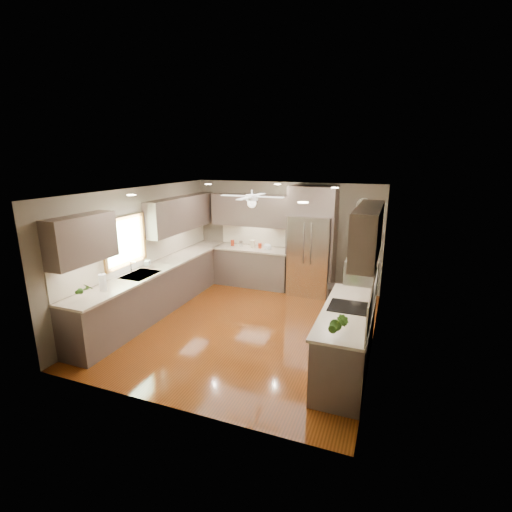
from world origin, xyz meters
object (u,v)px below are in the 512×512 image
Objects in this scene: canister_c at (253,244)px; soap_bottle at (148,263)px; potted_plant_left at (84,289)px; canister_b at (241,244)px; stool at (338,297)px; refrigerator at (311,243)px; microwave at (361,270)px; paper_towel at (103,282)px; canister_a at (232,243)px; bowl at (267,248)px; potted_plant_right at (339,325)px; canister_d at (260,246)px.

canister_c is 0.90× the size of soap_bottle.
canister_b is at bearing 77.49° from potted_plant_left.
soap_bottle reaches higher than stool.
potted_plant_left is 4.77m from refrigerator.
microwave is at bearing -63.91° from refrigerator.
stool is 4.55m from paper_towel.
soap_bottle reaches higher than canister_b.
canister_c is at bearing 161.88° from stool.
paper_towel is at bearing 90.54° from potted_plant_left.
potted_plant_left reaches higher than canister_a.
microwave is at bearing -42.20° from canister_b.
canister_a is 0.91m from bowl.
stool is at bearing 98.18° from potted_plant_right.
potted_plant_left reaches higher than stool.
bowl is 3.95m from paper_towel.
soap_bottle is at bearing -126.95° from bowl.
canister_b is at bearing 6.68° from canister_a.
microwave reaches higher than potted_plant_left.
potted_plant_right is 0.65× the size of stool.
canister_a is 0.48× the size of paper_towel.
canister_c is 0.18m from canister_d.
potted_plant_right is 0.63× the size of microwave.
canister_d is at bearing 69.11° from paper_towel.
stool is at bearing 40.66° from paper_towel.
canister_a is 5.04m from potted_plant_right.
canister_c is (0.53, 0.00, 0.01)m from canister_a.
potted_plant_left reaches higher than canister_c.
canister_b is at bearing 175.48° from canister_c.
soap_bottle is (-1.32, -2.28, 0.01)m from canister_c.
canister_d is at bearing 4.54° from canister_c.
canister_d is 0.38× the size of potted_plant_right.
canister_a is 0.75× the size of canister_c.
paper_towel is (-1.21, -3.63, 0.05)m from canister_c.
potted_plant_right reaches higher than canister_c.
microwave is (2.38, -2.74, 0.51)m from bowl.
canister_c is at bearing 124.02° from potted_plant_right.
refrigerator is (1.74, -0.07, 0.18)m from canister_b.
potted_plant_left reaches higher than bowl.
canister_a is at bearing 178.63° from refrigerator.
canister_b is 2.71m from stool.
canister_c is at bearing 178.05° from refrigerator.
bowl is at bearing 68.39° from potted_plant_left.
canister_b is 0.31m from canister_c.
soap_bottle is 0.97× the size of bowl.
microwave reaches higher than canister_c.
canister_c reaches higher than canister_d.
potted_plant_left is 4.18m from microwave.
microwave reaches higher than canister_b.
canister_a is 1.09× the size of canister_d.
potted_plant_left is at bearing -106.70° from canister_c.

